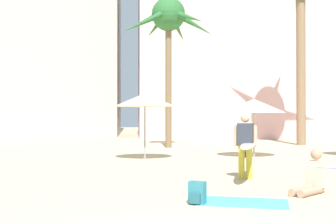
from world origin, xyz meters
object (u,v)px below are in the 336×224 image
Objects in this scene: palm_tree_left at (168,22)px; cafe_umbrella_3 at (254,106)px; person_mid_left at (312,178)px; backpack at (197,193)px; cafe_umbrella_1 at (145,100)px; beach_towel at (243,202)px; person_mid_center at (246,144)px.

palm_tree_left is 7.72m from cafe_umbrella_3.
cafe_umbrella_3 is at bearing -136.74° from person_mid_left.
palm_tree_left reaches higher than backpack.
palm_tree_left is 7.92× the size of person_mid_left.
backpack is (-0.68, -14.57, -6.30)m from palm_tree_left.
person_mid_left is at bearing -66.15° from cafe_umbrella_1.
cafe_umbrella_1 is 1.52× the size of beach_towel.
palm_tree_left is at bearing -152.31° from backpack.
cafe_umbrella_1 is at bearing -102.76° from palm_tree_left.
cafe_umbrella_1 is 2.52× the size of person_mid_left.
backpack reaches higher than beach_towel.
palm_tree_left is 15.88m from beach_towel.
cafe_umbrella_3 is at bearing 8.09° from cafe_umbrella_1.
backpack is 0.43× the size of person_mid_left.
palm_tree_left reaches higher than cafe_umbrella_1.
backpack is at bearing -19.43° from person_mid_left.
cafe_umbrella_3 is 0.94× the size of person_mid_center.
beach_towel is at bearing -79.08° from cafe_umbrella_1.
cafe_umbrella_3 is 6.41m from person_mid_center.
palm_tree_left is at bearing 90.81° from beach_towel.
person_mid_left reaches higher than backpack.
person_mid_center is at bearing -84.87° from palm_tree_left.
beach_towel is (1.60, -8.31, -2.22)m from cafe_umbrella_1.
person_mid_left is at bearing -134.83° from person_mid_center.
cafe_umbrella_1 is 6.07m from person_mid_center.
cafe_umbrella_3 is 2.51× the size of person_mid_left.
person_mid_center reaches higher than person_mid_left.
person_mid_center is (-0.86, 2.06, 0.60)m from person_mid_left.
cafe_umbrella_3 is (2.94, -5.56, -4.47)m from palm_tree_left.
beach_towel is 3.89× the size of backpack.
person_mid_left is 2.31m from person_mid_center.
cafe_umbrella_3 is at bearing -171.54° from backpack.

